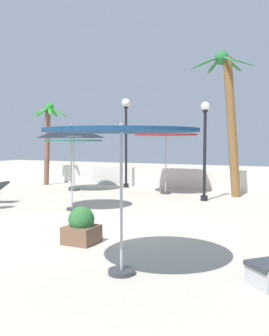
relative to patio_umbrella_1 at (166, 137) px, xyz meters
The scene contains 11 objects.
ground_plane 7.51m from the patio_umbrella_1, 87.54° to the right, with size 56.00×56.00×0.00m, color beige.
boundary_wall 2.90m from the patio_umbrella_1, 81.65° to the left, with size 25.20×0.30×0.98m, color silver.
patio_umbrella_1 is the anchor object (origin of this frame).
patio_umbrella_2 10.39m from the patio_umbrella_1, 73.57° to the right, with size 2.67×2.67×2.64m.
patio_umbrella_3 4.41m from the patio_umbrella_1, 169.71° to the right, with size 2.70×2.70×2.51m.
patio_umbrella_4 5.36m from the patio_umbrella_1, 105.41° to the right, with size 2.29×2.29×2.90m.
palm_tree_1 2.93m from the patio_umbrella_1, ahead, with size 2.68×2.40×6.12m.
palm_tree_2 6.90m from the patio_umbrella_1, behind, with size 1.94×1.93×4.34m.
lamp_post_0 2.41m from the patio_umbrella_1, 30.51° to the right, with size 0.35×0.35×3.85m.
lamp_post_1 2.95m from the patio_umbrella_1, 153.69° to the left, with size 0.43×0.43×4.45m.
planter 8.89m from the patio_umbrella_1, 82.13° to the right, with size 0.70×0.70×0.85m.
Camera 1 is at (5.64, -8.71, 2.33)m, focal length 40.73 mm.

